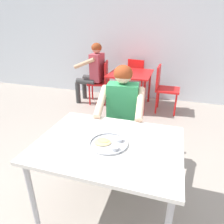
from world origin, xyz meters
TOP-DOWN VIEW (x-y plane):
  - ground_plane at (0.00, 0.00)m, footprint 12.00×12.00m
  - back_wall at (0.00, 3.27)m, footprint 12.00×0.12m
  - table_foreground at (0.04, 0.03)m, footprint 1.13×0.86m
  - thali_tray at (0.05, 0.01)m, footprint 0.31×0.31m
  - chair_foreground at (-0.06, 0.94)m, footprint 0.43×0.44m
  - diner_foreground at (-0.03, 0.72)m, footprint 0.54×0.59m
  - table_background_red at (-0.33, 2.57)m, footprint 0.80×0.87m
  - chair_red_left at (-0.96, 2.60)m, footprint 0.47×0.48m
  - chair_red_right at (0.32, 2.53)m, footprint 0.44×0.41m
  - chair_red_far at (-0.31, 3.23)m, footprint 0.48×0.50m
  - patron_background at (-1.12, 2.58)m, footprint 0.56×0.51m

SIDE VIEW (x-z plane):
  - ground_plane at x=0.00m, z-range -0.05..0.00m
  - chair_red_far at x=-0.31m, z-range 0.07..0.94m
  - chair_red_right at x=0.32m, z-range 0.07..0.95m
  - chair_red_left at x=-0.96m, z-range 0.07..0.95m
  - chair_foreground at x=-0.06m, z-range 0.07..0.96m
  - table_background_red at x=-0.33m, z-range 0.27..0.98m
  - table_foreground at x=0.04m, z-range 0.30..1.05m
  - diner_foreground at x=-0.03m, z-range 0.12..1.33m
  - patron_background at x=-1.12m, z-range 0.12..1.36m
  - thali_tray at x=0.05m, z-range 0.74..0.77m
  - back_wall at x=0.00m, z-range 0.00..3.40m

